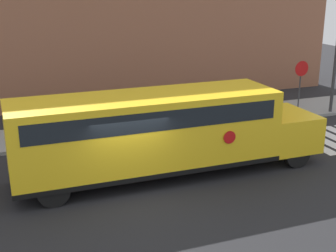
% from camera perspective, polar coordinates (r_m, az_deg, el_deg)
% --- Properties ---
extents(ground_plane, '(60.00, 60.00, 0.00)m').
position_cam_1_polar(ground_plane, '(15.38, -4.66, -8.12)').
color(ground_plane, black).
extents(sidewalk_strip, '(44.00, 3.00, 0.15)m').
position_cam_1_polar(sidewalk_strip, '(21.25, -9.63, -0.76)').
color(sidewalk_strip, gray).
rests_on(sidewalk_strip, ground).
extents(school_bus, '(11.06, 2.57, 2.94)m').
position_cam_1_polar(school_bus, '(16.06, -1.08, -0.43)').
color(school_bus, yellow).
rests_on(school_bus, ground).
extents(stop_sign, '(0.77, 0.10, 2.75)m').
position_cam_1_polar(stop_sign, '(24.55, 15.87, 5.56)').
color(stop_sign, '#38383A').
rests_on(stop_sign, ground).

